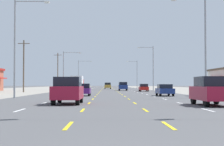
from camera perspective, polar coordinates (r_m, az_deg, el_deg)
The scene contains 19 objects.
ground_plane at distance 71.67m, azimuth -0.53°, elevation -2.96°, with size 572.00×572.00×0.00m, color #4C4C4F.
lane_markings at distance 110.16m, azimuth -0.65°, elevation -2.55°, with size 10.64×227.60×0.01m.
signal_span_wire at distance 17.65m, azimuth 1.25°, elevation 10.73°, with size 26.66×0.53×9.20m.
suv_far_right_nearest at distance 25.62m, azimuth 15.46°, elevation -2.68°, with size 1.98×4.90×1.98m.
suv_inner_left_near at distance 26.78m, azimuth -6.96°, elevation -2.69°, with size 1.98×4.90×1.98m.
sedan_far_right_mid at distance 45.46m, azimuth 8.33°, elevation -2.66°, with size 1.80×4.50×1.46m.
hatchback_inner_left_midfar at distance 45.32m, azimuth -4.54°, elevation -2.64°, with size 1.72×3.90×1.54m.
hatchback_far_right_far at distance 73.00m, azimuth 5.02°, elevation -2.32°, with size 1.72×3.90×1.54m.
box_truck_far_left_farther at distance 78.04m, azimuth -5.52°, elevation -1.51°, with size 2.40×7.20×3.23m.
suv_inner_right_farthest at distance 83.64m, azimuth 1.74°, elevation -2.09°, with size 1.98×4.90×1.98m.
suv_center_turn_distant_a at distance 111.78m, azimuth -0.68°, elevation -2.02°, with size 1.98×4.90×1.98m.
streetlight_left_row_0 at distance 39.58m, azimuth -14.65°, elevation 4.87°, with size 3.75×0.26×10.54m.
streetlight_right_row_0 at distance 39.81m, azimuth 14.10°, elevation 5.06°, with size 3.75×0.26×10.85m.
streetlight_left_row_1 at distance 81.92m, azimuth -7.38°, elevation 0.84°, with size 4.12×0.26×8.89m.
streetlight_right_row_1 at distance 82.06m, azimuth 6.30°, elevation 1.23°, with size 3.67×0.26×10.10m.
streetlight_left_row_2 at distance 124.84m, azimuth -5.10°, elevation 0.16°, with size 4.79×0.26×9.72m.
streetlight_right_row_2 at distance 124.91m, azimuth 3.82°, elevation 0.08°, with size 3.77×0.26×9.64m.
utility_pole_left_row_1 at distance 67.98m, azimuth -13.79°, elevation 1.22°, with size 2.20×0.26×9.54m.
utility_pole_left_row_2 at distance 102.10m, azimuth -8.57°, elevation 0.40°, with size 2.20×0.26×10.27m.
Camera 1 is at (-0.42, -5.65, 1.45)m, focal length 57.83 mm.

